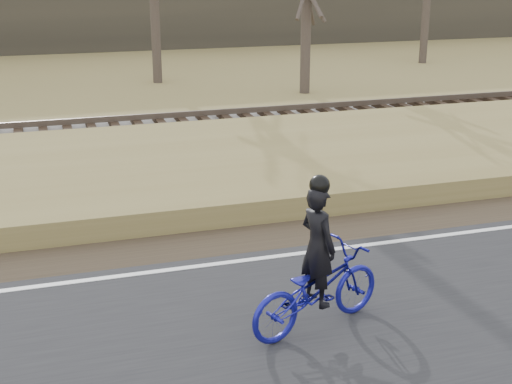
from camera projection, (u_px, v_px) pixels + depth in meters
name	position (u px, v px, depth m)	size (l,w,h in m)	color
cyclist	(317.00, 281.00, 9.20)	(2.19, 1.35, 2.09)	navy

